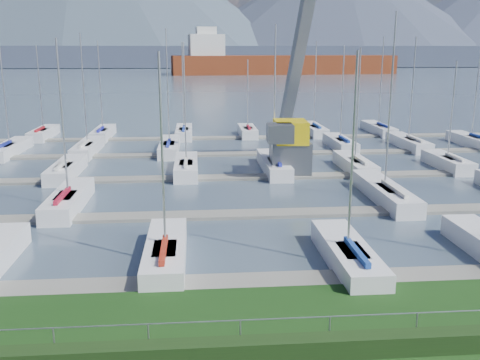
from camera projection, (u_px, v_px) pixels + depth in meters
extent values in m
cube|color=#475768|center=(199.00, 71.00, 269.67)|extent=(800.00, 540.00, 0.20)
cube|color=#1A3112|center=(272.00, 349.00, 17.40)|extent=(80.00, 0.70, 0.70)
cylinder|color=gray|center=(270.00, 319.00, 17.59)|extent=(80.00, 0.04, 0.04)
cube|color=#424B61|center=(198.00, 56.00, 335.92)|extent=(900.00, 80.00, 12.00)
cone|color=#3A4255|center=(338.00, 6.00, 413.65)|extent=(300.00, 300.00, 85.00)
cube|color=slate|center=(251.00, 282.00, 23.73)|extent=(90.00, 1.60, 0.25)
cube|color=gray|center=(235.00, 215.00, 33.41)|extent=(90.00, 1.60, 0.25)
cube|color=slate|center=(226.00, 178.00, 43.09)|extent=(90.00, 1.60, 0.25)
cube|color=gray|center=(220.00, 154.00, 52.77)|extent=(90.00, 1.60, 0.25)
cube|color=gray|center=(216.00, 138.00, 62.45)|extent=(90.00, 1.60, 0.25)
cube|color=#5B5E63|center=(290.00, 157.00, 44.29)|extent=(3.35, 3.35, 2.60)
cube|color=yellow|center=(291.00, 132.00, 43.79)|extent=(2.76, 3.52, 1.80)
cube|color=slate|center=(304.00, 20.00, 46.16)|extent=(2.43, 11.25, 19.89)
cube|color=#56595D|center=(280.00, 133.00, 41.71)|extent=(2.10, 2.29, 1.40)
cube|color=maroon|center=(284.00, 67.00, 229.47)|extent=(96.56, 26.17, 10.00)
cube|color=silver|center=(206.00, 49.00, 222.20)|extent=(15.16, 15.16, 12.00)
cube|color=silver|center=(206.00, 32.00, 220.55)|extent=(8.66, 8.66, 4.00)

